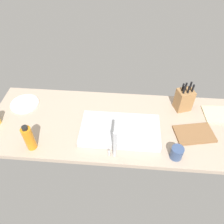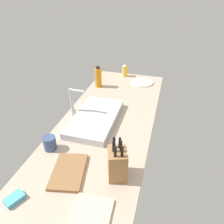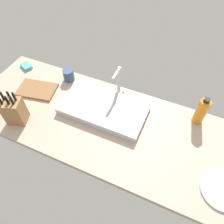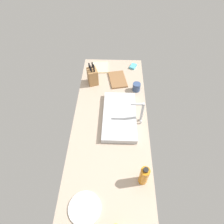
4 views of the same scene
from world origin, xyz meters
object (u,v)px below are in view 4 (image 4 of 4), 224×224
(cutting_board, at_px, (118,79))
(water_bottle, at_px, (144,176))
(dinner_plate, at_px, (85,208))
(faucet, at_px, (141,111))
(knife_block, at_px, (93,76))
(dish_towel, at_px, (100,67))
(dish_sponge, at_px, (133,66))
(sink_basin, at_px, (120,116))
(coffee_mug, at_px, (136,87))

(cutting_board, distance_m, water_bottle, 1.11)
(dinner_plate, bearing_deg, water_bottle, 116.45)
(cutting_board, xyz_separation_m, water_bottle, (1.09, 0.19, 0.09))
(faucet, xyz_separation_m, dinner_plate, (0.75, -0.41, -0.13))
(knife_block, relative_size, dinner_plate, 1.06)
(faucet, xyz_separation_m, dish_towel, (-0.75, -0.41, -0.13))
(knife_block, relative_size, dish_towel, 1.17)
(knife_block, distance_m, water_bottle, 1.14)
(dish_sponge, bearing_deg, cutting_board, -37.37)
(sink_basin, relative_size, water_bottle, 2.70)
(cutting_board, relative_size, dish_towel, 1.32)
(sink_basin, xyz_separation_m, faucet, (0.03, 0.18, 0.11))
(cutting_board, bearing_deg, coffee_mug, 52.13)
(faucet, bearing_deg, dish_towel, -151.44)
(sink_basin, distance_m, dish_sponge, 0.76)
(water_bottle, bearing_deg, cutting_board, -169.94)
(knife_block, height_order, coffee_mug, knife_block)
(sink_basin, bearing_deg, faucet, 81.56)
(water_bottle, height_order, coffee_mug, water_bottle)
(faucet, bearing_deg, sink_basin, -98.44)
(sink_basin, relative_size, coffee_mug, 6.25)
(water_bottle, bearing_deg, knife_block, -156.30)
(faucet, bearing_deg, cutting_board, -159.52)
(sink_basin, relative_size, dinner_plate, 2.49)
(sink_basin, bearing_deg, coffee_mug, 155.06)
(sink_basin, relative_size, knife_block, 2.35)
(cutting_board, xyz_separation_m, dish_sponge, (-0.23, 0.18, 0.00))
(cutting_board, distance_m, coffee_mug, 0.25)
(cutting_board, bearing_deg, knife_block, -78.72)
(faucet, relative_size, cutting_board, 0.87)
(knife_block, relative_size, cutting_board, 0.89)
(dinner_plate, height_order, dish_sponge, dish_sponge)
(faucet, relative_size, dish_sponge, 2.55)
(knife_block, height_order, water_bottle, knife_block)
(dinner_plate, relative_size, dish_towel, 1.11)
(coffee_mug, bearing_deg, sink_basin, -24.94)
(water_bottle, xyz_separation_m, dish_sponge, (-1.32, -0.02, -0.08))
(knife_block, xyz_separation_m, dish_towel, (-0.26, 0.06, -0.09))
(water_bottle, xyz_separation_m, dish_towel, (-1.30, -0.40, -0.09))
(water_bottle, height_order, dinner_plate, water_bottle)
(dinner_plate, xyz_separation_m, dish_towel, (-1.50, -0.00, 0.00))
(coffee_mug, xyz_separation_m, dish_sponge, (-0.38, -0.02, -0.03))
(faucet, distance_m, water_bottle, 0.55)
(dish_towel, height_order, coffee_mug, coffee_mug)
(cutting_board, bearing_deg, faucet, 20.48)
(dish_towel, xyz_separation_m, coffee_mug, (0.36, 0.40, 0.04))
(sink_basin, xyz_separation_m, dish_sponge, (-0.75, 0.15, -0.01))
(dinner_plate, bearing_deg, knife_block, -177.25)
(knife_block, bearing_deg, water_bottle, 4.63)
(knife_block, relative_size, dish_sponge, 2.61)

